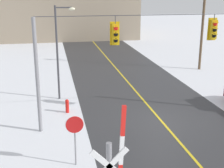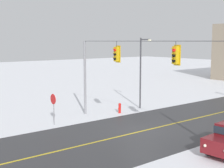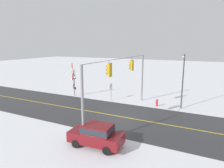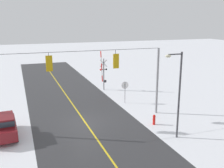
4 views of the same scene
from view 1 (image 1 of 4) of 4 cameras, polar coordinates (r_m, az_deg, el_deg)
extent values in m
plane|color=white|center=(19.30, 8.83, -6.60)|extent=(160.00, 160.00, 0.00)
cube|color=#303033|center=(24.66, 4.20, -1.23)|extent=(9.00, 80.00, 0.01)
cube|color=gold|center=(24.66, 4.20, -1.22)|extent=(0.14, 72.00, 0.01)
cylinder|color=gray|center=(17.24, -13.18, 1.25)|extent=(0.20, 0.20, 6.20)
cylinder|color=#38383D|center=(17.81, 9.72, 12.07)|extent=(14.00, 0.04, 0.04)
cylinder|color=#38383D|center=(17.06, 0.59, 11.41)|extent=(0.04, 0.04, 0.41)
cube|color=#C6990F|center=(17.14, 0.59, 8.92)|extent=(0.34, 0.28, 1.08)
cube|color=#C6990F|center=(17.29, 0.48, 8.99)|extent=(0.52, 0.03, 1.26)
sphere|color=red|center=(16.95, 0.69, 9.93)|extent=(0.24, 0.24, 0.24)
cube|color=#C6990F|center=(16.88, 0.74, 10.18)|extent=(0.26, 0.16, 0.03)
sphere|color=black|center=(16.99, 0.69, 8.86)|extent=(0.24, 0.24, 0.24)
cube|color=#C6990F|center=(16.91, 0.74, 9.11)|extent=(0.26, 0.16, 0.03)
sphere|color=black|center=(17.04, 0.68, 7.79)|extent=(0.24, 0.24, 0.24)
cube|color=#C6990F|center=(16.96, 0.73, 8.04)|extent=(0.26, 0.16, 0.03)
cylinder|color=#38383D|center=(18.98, 17.79, 11.33)|extent=(0.04, 0.04, 0.31)
cube|color=#C6990F|center=(19.05, 17.61, 9.25)|extent=(0.34, 0.28, 1.08)
cube|color=#C6990F|center=(19.19, 17.38, 9.32)|extent=(0.52, 0.03, 1.26)
sphere|color=red|center=(18.88, 17.91, 10.15)|extent=(0.24, 0.24, 0.24)
cube|color=#C6990F|center=(18.82, 18.03, 10.37)|extent=(0.26, 0.16, 0.03)
sphere|color=black|center=(18.92, 17.82, 9.19)|extent=(0.24, 0.24, 0.24)
cube|color=#C6990F|center=(18.85, 17.94, 9.41)|extent=(0.26, 0.16, 0.03)
sphere|color=black|center=(18.96, 17.74, 8.23)|extent=(0.24, 0.24, 0.24)
cube|color=#C6990F|center=(18.89, 17.86, 8.45)|extent=(0.26, 0.16, 0.03)
cylinder|color=gray|center=(14.28, -6.58, -10.09)|extent=(0.07, 0.07, 2.30)
cylinder|color=#B71414|center=(13.90, -6.68, -7.22)|extent=(0.76, 0.03, 0.76)
cylinder|color=white|center=(13.92, -6.68, -7.18)|extent=(0.80, 0.01, 0.80)
cube|color=white|center=(8.02, -0.47, -14.43)|extent=(0.98, 0.04, 0.98)
cube|color=white|center=(8.02, -0.47, -14.43)|extent=(0.98, 0.04, 0.98)
cube|color=white|center=(7.93, 1.70, -11.68)|extent=(0.14, 0.08, 0.77)
cube|color=red|center=(7.61, 2.03, -6.57)|extent=(0.14, 0.08, 0.77)
cylinder|color=#38383D|center=(22.39, -9.72, 5.33)|extent=(0.14, 0.14, 6.50)
cylinder|color=#38383D|center=(22.03, -8.65, 13.33)|extent=(1.10, 0.09, 0.09)
ellipsoid|color=beige|center=(22.06, -7.17, 13.13)|extent=(0.44, 0.28, 0.22)
cylinder|color=red|center=(20.47, -7.98, -4.12)|extent=(0.22, 0.22, 0.70)
sphere|color=red|center=(20.33, -8.02, -3.04)|extent=(0.24, 0.24, 0.24)
cylinder|color=red|center=(20.33, -7.96, -4.17)|extent=(0.09, 0.10, 0.09)
cylinder|color=brown|center=(31.68, 15.89, 10.62)|extent=(0.24, 0.24, 9.16)
cube|color=gray|center=(55.15, -8.98, 13.20)|extent=(22.83, 15.73, 8.92)
camera|label=2|loc=(22.22, 75.85, 0.59)|focal=52.74mm
camera|label=3|loc=(34.78, 35.11, 13.81)|focal=31.67mm
camera|label=4|loc=(39.43, 6.14, 18.21)|focal=42.43mm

